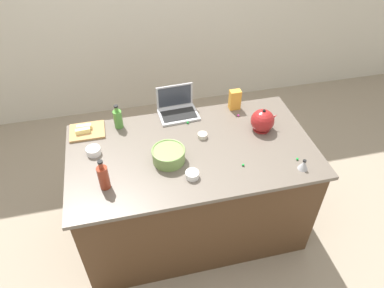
{
  "coord_description": "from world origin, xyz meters",
  "views": [
    {
      "loc": [
        -0.44,
        -1.86,
        2.64
      ],
      "look_at": [
        0.0,
        0.0,
        0.95
      ],
      "focal_mm": 33.43,
      "sensor_mm": 36.0,
      "label": 1
    }
  ],
  "objects_px": {
    "bottle_olive": "(118,119)",
    "cutting_board": "(87,131)",
    "mixing_bowl_large": "(169,155)",
    "candy_bag": "(235,100)",
    "ramekin_small": "(202,136)",
    "ramekin_wide": "(192,175)",
    "laptop": "(177,108)",
    "kitchen_timer": "(304,165)",
    "butter_stick_left": "(83,131)",
    "butter_stick_right": "(84,127)",
    "bottle_soy": "(103,177)",
    "kettle": "(263,121)",
    "ramekin_medium": "(94,151)"
  },
  "relations": [
    {
      "from": "butter_stick_left",
      "to": "candy_bag",
      "type": "xyz_separation_m",
      "value": [
        1.22,
        0.06,
        0.05
      ]
    },
    {
      "from": "kettle",
      "to": "butter_stick_right",
      "type": "xyz_separation_m",
      "value": [
        -1.33,
        0.29,
        -0.04
      ]
    },
    {
      "from": "cutting_board",
      "to": "ramekin_medium",
      "type": "distance_m",
      "value": 0.26
    },
    {
      "from": "laptop",
      "to": "butter_stick_right",
      "type": "height_order",
      "value": "laptop"
    },
    {
      "from": "laptop",
      "to": "candy_bag",
      "type": "distance_m",
      "value": 0.48
    },
    {
      "from": "bottle_soy",
      "to": "butter_stick_right",
      "type": "distance_m",
      "value": 0.63
    },
    {
      "from": "laptop",
      "to": "candy_bag",
      "type": "height_order",
      "value": "laptop"
    },
    {
      "from": "bottle_olive",
      "to": "ramekin_medium",
      "type": "xyz_separation_m",
      "value": [
        -0.2,
        -0.27,
        -0.05
      ]
    },
    {
      "from": "candy_bag",
      "to": "kitchen_timer",
      "type": "bearing_deg",
      "value": -73.18
    },
    {
      "from": "kitchen_timer",
      "to": "laptop",
      "type": "bearing_deg",
      "value": 130.8
    },
    {
      "from": "laptop",
      "to": "kitchen_timer",
      "type": "xyz_separation_m",
      "value": [
        0.71,
        -0.82,
        -0.01
      ]
    },
    {
      "from": "bottle_olive",
      "to": "cutting_board",
      "type": "distance_m",
      "value": 0.25
    },
    {
      "from": "laptop",
      "to": "mixing_bowl_large",
      "type": "bearing_deg",
      "value": -107.48
    },
    {
      "from": "butter_stick_right",
      "to": "ramekin_small",
      "type": "relative_size",
      "value": 1.54
    },
    {
      "from": "candy_bag",
      "to": "ramekin_wide",
      "type": "bearing_deg",
      "value": -127.16
    },
    {
      "from": "cutting_board",
      "to": "butter_stick_right",
      "type": "bearing_deg",
      "value": 129.24
    },
    {
      "from": "laptop",
      "to": "kitchen_timer",
      "type": "bearing_deg",
      "value": -49.2
    },
    {
      "from": "mixing_bowl_large",
      "to": "ramekin_wide",
      "type": "height_order",
      "value": "mixing_bowl_large"
    },
    {
      "from": "laptop",
      "to": "ramekin_small",
      "type": "bearing_deg",
      "value": -70.42
    },
    {
      "from": "butter_stick_left",
      "to": "butter_stick_right",
      "type": "relative_size",
      "value": 1.0
    },
    {
      "from": "bottle_soy",
      "to": "cutting_board",
      "type": "height_order",
      "value": "bottle_soy"
    },
    {
      "from": "mixing_bowl_large",
      "to": "candy_bag",
      "type": "xyz_separation_m",
      "value": [
        0.64,
        0.49,
        0.03
      ]
    },
    {
      "from": "bottle_olive",
      "to": "bottle_soy",
      "type": "distance_m",
      "value": 0.62
    },
    {
      "from": "ramekin_medium",
      "to": "ramekin_wide",
      "type": "height_order",
      "value": "ramekin_medium"
    },
    {
      "from": "laptop",
      "to": "butter_stick_right",
      "type": "distance_m",
      "value": 0.74
    },
    {
      "from": "cutting_board",
      "to": "ramekin_medium",
      "type": "relative_size",
      "value": 2.55
    },
    {
      "from": "butter_stick_right",
      "to": "ramekin_medium",
      "type": "height_order",
      "value": "butter_stick_right"
    },
    {
      "from": "mixing_bowl_large",
      "to": "butter_stick_right",
      "type": "xyz_separation_m",
      "value": [
        -0.57,
        0.47,
        -0.02
      ]
    },
    {
      "from": "laptop",
      "to": "bottle_soy",
      "type": "relative_size",
      "value": 1.4
    },
    {
      "from": "bottle_olive",
      "to": "cutting_board",
      "type": "height_order",
      "value": "bottle_olive"
    },
    {
      "from": "kitchen_timer",
      "to": "kettle",
      "type": "bearing_deg",
      "value": 103.97
    },
    {
      "from": "butter_stick_left",
      "to": "butter_stick_right",
      "type": "height_order",
      "value": "same"
    },
    {
      "from": "bottle_olive",
      "to": "ramekin_wide",
      "type": "relative_size",
      "value": 2.19
    },
    {
      "from": "kettle",
      "to": "candy_bag",
      "type": "height_order",
      "value": "kettle"
    },
    {
      "from": "bottle_olive",
      "to": "cutting_board",
      "type": "xyz_separation_m",
      "value": [
        -0.24,
        -0.01,
        -0.07
      ]
    },
    {
      "from": "bottle_soy",
      "to": "ramekin_medium",
      "type": "relative_size",
      "value": 2.23
    },
    {
      "from": "butter_stick_right",
      "to": "bottle_olive",
      "type": "bearing_deg",
      "value": -2.42
    },
    {
      "from": "mixing_bowl_large",
      "to": "kettle",
      "type": "bearing_deg",
      "value": 13.5
    },
    {
      "from": "bottle_soy",
      "to": "bottle_olive",
      "type": "bearing_deg",
      "value": 77.45
    },
    {
      "from": "laptop",
      "to": "ramekin_small",
      "type": "xyz_separation_m",
      "value": [
        0.12,
        -0.34,
        -0.03
      ]
    },
    {
      "from": "ramekin_small",
      "to": "butter_stick_right",
      "type": "bearing_deg",
      "value": 161.75
    },
    {
      "from": "ramekin_medium",
      "to": "mixing_bowl_large",
      "type": "bearing_deg",
      "value": -20.74
    },
    {
      "from": "kettle",
      "to": "ramekin_medium",
      "type": "xyz_separation_m",
      "value": [
        -1.27,
        0.01,
        -0.05
      ]
    },
    {
      "from": "mixing_bowl_large",
      "to": "bottle_soy",
      "type": "xyz_separation_m",
      "value": [
        -0.44,
        -0.15,
        0.04
      ]
    },
    {
      "from": "cutting_board",
      "to": "butter_stick_left",
      "type": "bearing_deg",
      "value": -140.95
    },
    {
      "from": "bottle_olive",
      "to": "ramekin_small",
      "type": "relative_size",
      "value": 2.8
    },
    {
      "from": "butter_stick_left",
      "to": "candy_bag",
      "type": "distance_m",
      "value": 1.22
    },
    {
      "from": "ramekin_medium",
      "to": "ramekin_wide",
      "type": "relative_size",
      "value": 1.12
    },
    {
      "from": "kettle",
      "to": "candy_bag",
      "type": "bearing_deg",
      "value": 110.94
    },
    {
      "from": "ramekin_small",
      "to": "ramekin_wide",
      "type": "bearing_deg",
      "value": -113.85
    }
  ]
}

